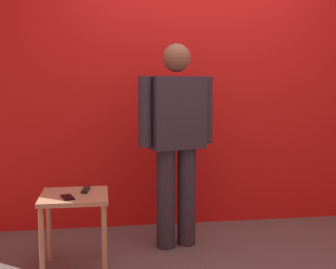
% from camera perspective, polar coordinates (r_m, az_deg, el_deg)
% --- Properties ---
extents(back_wall_red, '(5.20, 0.12, 3.20)m').
position_cam_1_polar(back_wall_red, '(4.20, 3.42, 10.29)').
color(back_wall_red, red).
rests_on(back_wall_red, ground_plane).
extents(standing_person, '(0.65, 0.33, 1.64)m').
position_cam_1_polar(standing_person, '(3.55, 1.09, -0.04)').
color(standing_person, '#2D2D38').
rests_on(standing_person, ground_plane).
extents(side_table, '(0.47, 0.47, 0.55)m').
position_cam_1_polar(side_table, '(3.23, -11.95, -9.20)').
color(side_table, tan).
rests_on(side_table, ground_plane).
extents(cell_phone, '(0.11, 0.16, 0.01)m').
position_cam_1_polar(cell_phone, '(3.11, -12.83, -7.90)').
color(cell_phone, black).
rests_on(cell_phone, side_table).
extents(tv_remote, '(0.06, 0.17, 0.02)m').
position_cam_1_polar(tv_remote, '(3.28, -10.55, -7.01)').
color(tv_remote, black).
rests_on(tv_remote, side_table).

